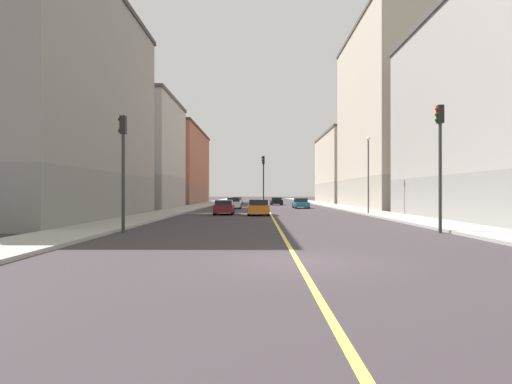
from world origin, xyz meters
TOP-DOWN VIEW (x-y plane):
  - ground_plane at (0.00, 0.00)m, footprint 400.00×400.00m
  - sidewalk_left at (10.01, 49.00)m, footprint 3.45×168.00m
  - sidewalk_right at (-10.01, 49.00)m, footprint 3.45×168.00m
  - lane_center_stripe at (0.00, 49.00)m, footprint 0.16×154.00m
  - building_left_mid at (16.79, 43.35)m, footprint 10.42×24.64m
  - building_left_far at (16.79, 70.26)m, footprint 10.42×24.58m
  - building_right_corner at (-16.79, 19.00)m, footprint 10.42×22.35m
  - building_right_midblock at (-16.79, 40.67)m, footprint 10.42×15.12m
  - building_right_distant at (-16.79, 64.34)m, footprint 10.42×25.82m
  - traffic_light_left_near at (7.87, 8.47)m, footprint 0.40×0.32m
  - traffic_light_right_near at (-7.90, 8.47)m, footprint 0.40×0.32m
  - traffic_light_median_far at (-0.56, 36.41)m, footprint 0.40×0.32m
  - street_lamp_left_near at (8.88, 25.72)m, footprint 0.36×0.36m
  - car_orange at (-1.12, 24.75)m, footprint 1.91×3.99m
  - car_maroon at (-4.30, 26.05)m, footprint 1.80×4.01m
  - car_silver at (-4.88, 61.56)m, footprint 1.94×4.64m
  - car_white at (-4.25, 40.41)m, footprint 1.82×4.18m
  - car_black at (1.79, 55.52)m, footprint 2.02×4.16m
  - car_teal at (4.32, 41.30)m, footprint 1.96×4.05m

SIDE VIEW (x-z plane):
  - ground_plane at x=0.00m, z-range 0.00..0.00m
  - lane_center_stripe at x=0.00m, z-range 0.00..0.01m
  - sidewalk_left at x=10.01m, z-range 0.00..0.15m
  - sidewalk_right at x=-10.01m, z-range 0.00..0.15m
  - car_black at x=1.79m, z-range -0.01..1.23m
  - car_silver at x=-4.88m, z-range -0.01..1.23m
  - car_teal at x=4.32m, z-range -0.03..1.28m
  - car_maroon at x=-4.30m, z-range 0.00..1.32m
  - car_white at x=-4.25m, z-range -0.03..1.36m
  - car_orange at x=-1.12m, z-range -0.02..1.38m
  - traffic_light_right_near at x=-7.90m, z-range 0.87..6.71m
  - traffic_light_median_far at x=-0.56m, z-range 0.90..7.19m
  - traffic_light_left_near at x=7.87m, z-range 0.91..7.26m
  - street_lamp_left_near at x=8.88m, z-range 0.90..7.86m
  - building_right_distant at x=-16.79m, z-range 0.01..13.64m
  - building_left_far at x=16.79m, z-range 0.01..13.68m
  - building_right_midblock at x=-16.79m, z-range 0.01..14.00m
  - building_right_corner at x=-16.79m, z-range 0.01..17.38m
  - building_left_mid at x=16.79m, z-range 0.01..24.23m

